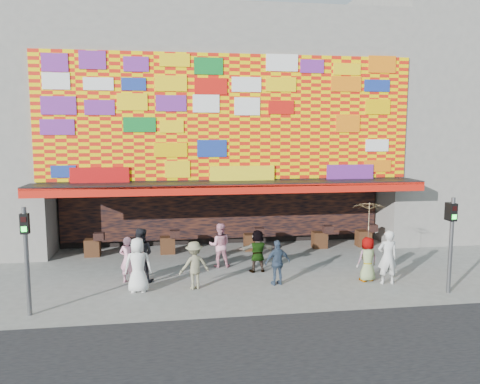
{
  "coord_description": "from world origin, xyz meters",
  "views": [
    {
      "loc": [
        -2.29,
        -14.48,
        4.98
      ],
      "look_at": [
        0.14,
        2.0,
        2.84
      ],
      "focal_mm": 35.0,
      "sensor_mm": 36.0,
      "label": 1
    }
  ],
  "objects_px": {
    "signal_right": "(451,234)",
    "ped_c": "(140,255)",
    "ped_a": "(138,265)",
    "ped_e": "(278,263)",
    "signal_left": "(26,249)",
    "ped_f": "(257,251)",
    "ped_g": "(367,259)",
    "ped_i": "(220,245)",
    "ped_b": "(128,260)",
    "parasol": "(369,217)",
    "ped_h": "(388,257)",
    "ped_d": "(194,265)"
  },
  "relations": [
    {
      "from": "signal_right",
      "to": "ped_c",
      "type": "height_order",
      "value": "signal_right"
    },
    {
      "from": "ped_a",
      "to": "ped_e",
      "type": "height_order",
      "value": "ped_a"
    },
    {
      "from": "signal_left",
      "to": "ped_f",
      "type": "height_order",
      "value": "signal_left"
    },
    {
      "from": "signal_left",
      "to": "ped_g",
      "type": "height_order",
      "value": "signal_left"
    },
    {
      "from": "ped_e",
      "to": "ped_g",
      "type": "height_order",
      "value": "ped_g"
    },
    {
      "from": "ped_f",
      "to": "ped_g",
      "type": "bearing_deg",
      "value": 151.28
    },
    {
      "from": "signal_right",
      "to": "ped_e",
      "type": "distance_m",
      "value": 5.45
    },
    {
      "from": "ped_f",
      "to": "ped_i",
      "type": "bearing_deg",
      "value": -37.08
    },
    {
      "from": "ped_b",
      "to": "ped_g",
      "type": "bearing_deg",
      "value": -168.02
    },
    {
      "from": "signal_left",
      "to": "ped_b",
      "type": "bearing_deg",
      "value": 45.7
    },
    {
      "from": "parasol",
      "to": "ped_a",
      "type": "bearing_deg",
      "value": 179.85
    },
    {
      "from": "signal_right",
      "to": "ped_f",
      "type": "relative_size",
      "value": 1.96
    },
    {
      "from": "ped_h",
      "to": "parasol",
      "type": "relative_size",
      "value": 0.93
    },
    {
      "from": "ped_d",
      "to": "ped_c",
      "type": "bearing_deg",
      "value": -45.88
    },
    {
      "from": "ped_h",
      "to": "ped_i",
      "type": "xyz_separation_m",
      "value": [
        -5.26,
        2.77,
        -0.08
      ]
    },
    {
      "from": "ped_c",
      "to": "ped_d",
      "type": "height_order",
      "value": "ped_c"
    },
    {
      "from": "ped_g",
      "to": "ped_i",
      "type": "xyz_separation_m",
      "value": [
        -4.73,
        2.4,
        0.07
      ]
    },
    {
      "from": "signal_left",
      "to": "ped_b",
      "type": "height_order",
      "value": "signal_left"
    },
    {
      "from": "ped_e",
      "to": "ped_i",
      "type": "bearing_deg",
      "value": -65.7
    },
    {
      "from": "signal_right",
      "to": "ped_e",
      "type": "bearing_deg",
      "value": 163.33
    },
    {
      "from": "ped_g",
      "to": "ped_h",
      "type": "height_order",
      "value": "ped_h"
    },
    {
      "from": "signal_left",
      "to": "ped_e",
      "type": "relative_size",
      "value": 2.01
    },
    {
      "from": "ped_b",
      "to": "ped_e",
      "type": "relative_size",
      "value": 1.04
    },
    {
      "from": "signal_right",
      "to": "ped_i",
      "type": "bearing_deg",
      "value": 150.18
    },
    {
      "from": "ped_e",
      "to": "parasol",
      "type": "distance_m",
      "value": 3.4
    },
    {
      "from": "signal_right",
      "to": "parasol",
      "type": "distance_m",
      "value": 2.54
    },
    {
      "from": "ped_c",
      "to": "signal_right",
      "type": "bearing_deg",
      "value": 176.49
    },
    {
      "from": "signal_right",
      "to": "ped_i",
      "type": "height_order",
      "value": "signal_right"
    },
    {
      "from": "ped_h",
      "to": "ped_g",
      "type": "bearing_deg",
      "value": -31.19
    },
    {
      "from": "ped_c",
      "to": "parasol",
      "type": "height_order",
      "value": "parasol"
    },
    {
      "from": "ped_i",
      "to": "ped_g",
      "type": "bearing_deg",
      "value": 159.1
    },
    {
      "from": "signal_left",
      "to": "ped_h",
      "type": "bearing_deg",
      "value": 5.79
    },
    {
      "from": "ped_h",
      "to": "ped_i",
      "type": "distance_m",
      "value": 5.95
    },
    {
      "from": "ped_d",
      "to": "ped_i",
      "type": "bearing_deg",
      "value": -131.42
    },
    {
      "from": "ped_d",
      "to": "ped_f",
      "type": "distance_m",
      "value": 2.78
    },
    {
      "from": "ped_b",
      "to": "ped_g",
      "type": "distance_m",
      "value": 8.01
    },
    {
      "from": "ped_e",
      "to": "ped_f",
      "type": "relative_size",
      "value": 0.98
    },
    {
      "from": "ped_i",
      "to": "parasol",
      "type": "distance_m",
      "value": 5.48
    },
    {
      "from": "ped_a",
      "to": "ped_f",
      "type": "bearing_deg",
      "value": -160.72
    },
    {
      "from": "ped_b",
      "to": "signal_left",
      "type": "bearing_deg",
      "value": 64.87
    },
    {
      "from": "signal_right",
      "to": "ped_e",
      "type": "height_order",
      "value": "signal_right"
    },
    {
      "from": "signal_left",
      "to": "ped_h",
      "type": "relative_size",
      "value": 1.67
    },
    {
      "from": "ped_b",
      "to": "ped_e",
      "type": "distance_m",
      "value": 4.96
    },
    {
      "from": "ped_a",
      "to": "ped_g",
      "type": "height_order",
      "value": "ped_a"
    },
    {
      "from": "signal_left",
      "to": "ped_e",
      "type": "xyz_separation_m",
      "value": [
        7.29,
        1.53,
        -1.11
      ]
    },
    {
      "from": "ped_h",
      "to": "ped_e",
      "type": "bearing_deg",
      "value": -2.42
    },
    {
      "from": "ped_c",
      "to": "ped_f",
      "type": "relative_size",
      "value": 1.2
    },
    {
      "from": "ped_f",
      "to": "signal_left",
      "type": "bearing_deg",
      "value": 19.66
    },
    {
      "from": "ped_b",
      "to": "ped_g",
      "type": "xyz_separation_m",
      "value": [
        7.94,
        -1.0,
        -0.03
      ]
    },
    {
      "from": "signal_right",
      "to": "ped_d",
      "type": "height_order",
      "value": "signal_right"
    }
  ]
}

